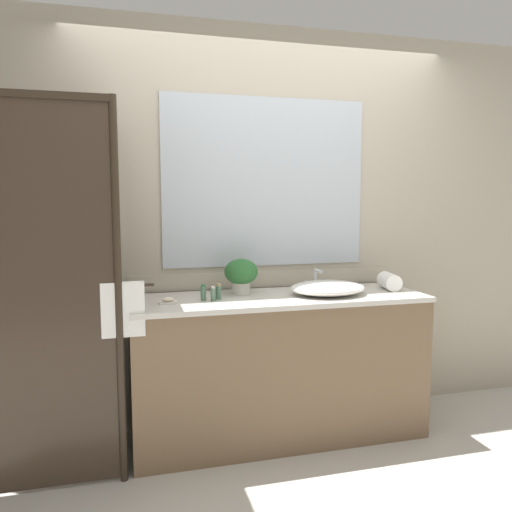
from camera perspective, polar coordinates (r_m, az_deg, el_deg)
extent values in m
plane|color=#B7B2A8|center=(3.39, 2.61, -19.65)|extent=(8.00, 8.00, 0.00)
cube|color=#B2A893|center=(3.37, 0.95, 3.25)|extent=(4.40, 0.05, 2.60)
cube|color=#B2A893|center=(3.38, 1.08, -2.62)|extent=(1.80, 0.01, 0.11)
cube|color=silver|center=(3.34, 1.11, 8.33)|extent=(1.36, 0.01, 1.10)
cube|color=brown|center=(3.23, 2.59, -12.62)|extent=(1.80, 0.56, 0.87)
cube|color=beige|center=(3.10, 2.69, -4.79)|extent=(1.80, 0.58, 0.03)
cylinder|color=#2D2319|center=(2.67, -15.31, -4.34)|extent=(0.04, 0.04, 2.00)
cube|color=#2D2319|center=(2.72, -26.99, 16.15)|extent=(1.00, 0.04, 0.04)
cube|color=#382B21|center=(2.72, -25.92, -4.56)|extent=(0.96, 0.01, 1.96)
cube|color=#382B21|center=(2.95, -15.28, -3.32)|extent=(0.01, 0.57, 1.96)
cylinder|color=#2D2319|center=(2.67, -14.91, -3.30)|extent=(0.32, 0.02, 0.02)
cube|color=white|center=(2.70, -14.83, -5.89)|extent=(0.22, 0.04, 0.29)
ellipsoid|color=white|center=(3.15, 8.10, -3.60)|extent=(0.47, 0.37, 0.08)
cube|color=silver|center=(3.35, 6.71, -3.57)|extent=(0.17, 0.04, 0.02)
cylinder|color=silver|center=(3.33, 6.72, -2.49)|extent=(0.02, 0.02, 0.11)
cylinder|color=silver|center=(3.28, 7.07, -1.68)|extent=(0.02, 0.10, 0.02)
cylinder|color=silver|center=(3.32, 5.75, -3.13)|extent=(0.02, 0.02, 0.04)
cylinder|color=silver|center=(3.36, 7.67, -3.03)|extent=(0.02, 0.02, 0.04)
cylinder|color=beige|center=(3.14, -1.69, -3.67)|extent=(0.11, 0.11, 0.07)
ellipsoid|color=#2B622E|center=(3.13, -1.70, -1.79)|extent=(0.21, 0.21, 0.16)
cube|color=silver|center=(2.91, -9.94, -5.22)|extent=(0.10, 0.07, 0.01)
ellipsoid|color=beige|center=(2.90, -9.95, -4.87)|extent=(0.07, 0.04, 0.02)
cylinder|color=#4C7056|center=(2.94, -4.89, -4.39)|extent=(0.03, 0.03, 0.07)
cylinder|color=#B7B2A8|center=(2.93, -4.89, -3.55)|extent=(0.02, 0.02, 0.01)
cylinder|color=#4C7056|center=(2.97, -5.99, -4.22)|extent=(0.03, 0.03, 0.08)
cylinder|color=#2D6638|center=(2.96, -6.00, -3.34)|extent=(0.03, 0.03, 0.01)
cylinder|color=#4C7056|center=(2.99, -4.27, -4.16)|extent=(0.03, 0.03, 0.08)
cylinder|color=#9E895B|center=(2.98, -4.28, -3.28)|extent=(0.03, 0.03, 0.02)
cylinder|color=white|center=(3.41, 14.87, -2.79)|extent=(0.14, 0.20, 0.11)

